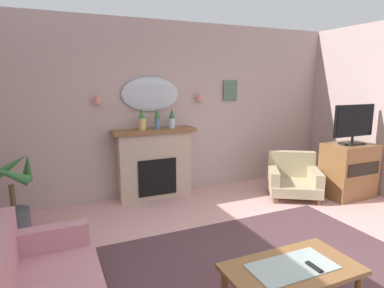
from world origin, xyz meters
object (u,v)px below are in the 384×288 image
at_px(tv_remote, 314,267).
at_px(mantel_vase_left, 142,120).
at_px(wall_sconce_left, 97,99).
at_px(coffee_table, 292,273).
at_px(potted_plant_corner_palm, 13,197).
at_px(wall_mirror, 151,94).
at_px(armchair_near_fireplace, 293,178).
at_px(mantel_vase_centre, 172,118).
at_px(wall_sconce_right, 199,96).
at_px(tv_cabinet, 348,170).
at_px(framed_picture, 230,91).
at_px(mantel_vase_right, 157,118).
at_px(tv_flatscreen, 354,123).
at_px(fireplace, 155,164).

bearing_deg(tv_remote, mantel_vase_left, 99.07).
distance_m(wall_sconce_left, coffee_table, 3.62).
height_order(mantel_vase_left, potted_plant_corner_palm, mantel_vase_left).
xyz_separation_m(wall_mirror, armchair_near_fireplace, (2.17, -0.99, -1.40)).
height_order(wall_sconce_left, armchair_near_fireplace, wall_sconce_left).
height_order(mantel_vase_centre, wall_sconce_right, wall_sconce_right).
bearing_deg(potted_plant_corner_palm, tv_cabinet, -8.47).
relative_size(wall_sconce_right, framed_picture, 0.39).
bearing_deg(potted_plant_corner_palm, mantel_vase_right, 13.43).
height_order(tv_cabinet, potted_plant_corner_palm, potted_plant_corner_palm).
bearing_deg(wall_sconce_left, potted_plant_corner_palm, -152.54).
bearing_deg(armchair_near_fireplace, mantel_vase_centre, 156.24).
xyz_separation_m(wall_sconce_left, framed_picture, (2.35, 0.06, 0.09)).
relative_size(wall_sconce_left, tv_flatscreen, 0.17).
bearing_deg(tv_flatscreen, potted_plant_corner_palm, 171.29).
distance_m(mantel_vase_left, potted_plant_corner_palm, 2.09).
bearing_deg(fireplace, potted_plant_corner_palm, -165.50).
relative_size(mantel_vase_left, mantel_vase_centre, 1.07).
xyz_separation_m(fireplace, tv_cabinet, (2.97, -1.28, -0.12)).
xyz_separation_m(mantel_vase_centre, potted_plant_corner_palm, (-2.34, -0.50, -0.84)).
height_order(coffee_table, tv_cabinet, tv_cabinet).
bearing_deg(wall_sconce_left, fireplace, -6.16).
xyz_separation_m(mantel_vase_left, tv_flatscreen, (3.17, -1.27, -0.08)).
distance_m(mantel_vase_left, mantel_vase_centre, 0.50).
height_order(fireplace, mantel_vase_left, mantel_vase_left).
height_order(wall_mirror, tv_remote, wall_mirror).
relative_size(mantel_vase_centre, tv_cabinet, 0.36).
relative_size(mantel_vase_centre, wall_sconce_left, 2.29).
bearing_deg(mantel_vase_left, wall_mirror, 40.36).
xyz_separation_m(tv_remote, potted_plant_corner_palm, (-2.35, 2.70, 0.03)).
distance_m(fireplace, wall_sconce_right, 1.38).
bearing_deg(armchair_near_fireplace, tv_cabinet, -27.79).
distance_m(tv_remote, tv_cabinet, 3.30).
xyz_separation_m(coffee_table, tv_cabinet, (2.81, 1.87, 0.07)).
relative_size(mantel_vase_left, armchair_near_fireplace, 0.31).
distance_m(wall_mirror, armchair_near_fireplace, 2.77).
xyz_separation_m(wall_sconce_left, coffee_table, (1.02, -3.23, -1.28)).
distance_m(mantel_vase_right, tv_remote, 3.33).
bearing_deg(potted_plant_corner_palm, mantel_vase_left, 15.18).
distance_m(tv_flatscreen, potted_plant_corner_palm, 5.13).
xyz_separation_m(mantel_vase_right, armchair_near_fireplace, (2.12, -0.82, -1.03)).
bearing_deg(fireplace, mantel_vase_centre, -5.39).
bearing_deg(wall_mirror, tv_flatscreen, -25.80).
xyz_separation_m(wall_sconce_right, armchair_near_fireplace, (1.32, -0.94, -1.35)).
bearing_deg(tv_flatscreen, coffee_table, -146.68).
relative_size(coffee_table, potted_plant_corner_palm, 1.02).
relative_size(mantel_vase_centre, wall_mirror, 0.33).
distance_m(mantel_vase_right, coffee_table, 3.26).
height_order(mantel_vase_right, framed_picture, framed_picture).
distance_m(tv_remote, tv_flatscreen, 3.39).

